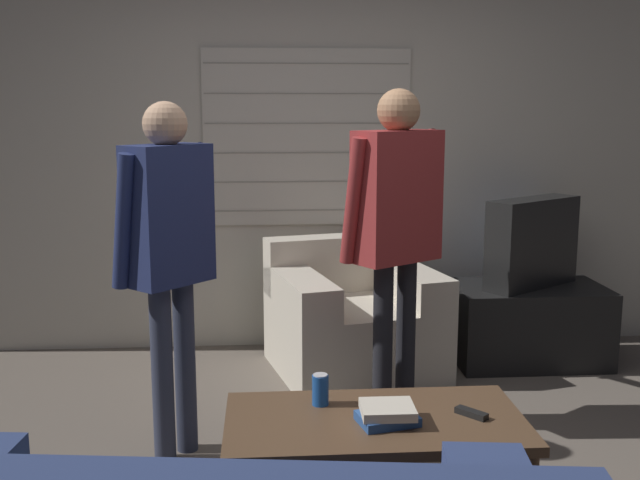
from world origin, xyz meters
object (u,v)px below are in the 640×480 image
object	(u,v)px
armchair_beige	(352,319)
spare_remote	(471,413)
book_stack	(387,414)
person_right_standing	(395,215)
tv	(532,243)
person_left_standing	(167,239)
coffee_table	(375,428)
soda_can	(320,390)

from	to	relation	value
armchair_beige	spare_remote	bearing A→B (deg)	84.11
book_stack	person_right_standing	bearing A→B (deg)	79.17
tv	person_right_standing	size ratio (longest dim) A/B	0.40
armchair_beige	tv	world-z (taller)	tv
person_left_standing	person_right_standing	size ratio (longest dim) A/B	0.96
armchair_beige	coffee_table	xyz separation A→B (m)	(-0.13, -1.80, 0.09)
person_right_standing	book_stack	world-z (taller)	person_right_standing
coffee_table	soda_can	bearing A→B (deg)	144.39
person_left_standing	soda_can	bearing A→B (deg)	-87.48
armchair_beige	spare_remote	xyz separation A→B (m)	(0.25, -1.81, 0.14)
coffee_table	spare_remote	bearing A→B (deg)	-1.97
armchair_beige	person_right_standing	bearing A→B (deg)	84.05
coffee_table	person_left_standing	size ratio (longest dim) A/B	0.69
person_right_standing	soda_can	xyz separation A→B (m)	(-0.43, -0.84, -0.58)
book_stack	soda_can	bearing A→B (deg)	140.74
person_left_standing	armchair_beige	bearing A→B (deg)	1.41
soda_can	spare_remote	bearing A→B (deg)	-15.26
coffee_table	spare_remote	world-z (taller)	spare_remote
armchair_beige	person_right_standing	xyz separation A→B (m)	(0.11, -0.82, 0.77)
coffee_table	tv	distance (m)	2.28
tv	book_stack	size ratio (longest dim) A/B	2.83
soda_can	person_left_standing	bearing A→B (deg)	139.58
person_left_standing	spare_remote	size ratio (longest dim) A/B	13.34
armchair_beige	person_left_standing	bearing A→B (deg)	34.88
tv	spare_remote	xyz separation A→B (m)	(-0.90, -1.87, -0.31)
person_left_standing	soda_can	xyz separation A→B (m)	(0.65, -0.56, -0.52)
coffee_table	person_left_standing	bearing A→B (deg)	140.65
armchair_beige	soda_can	xyz separation A→B (m)	(-0.32, -1.66, 0.19)
person_left_standing	person_right_standing	distance (m)	1.12
tv	soda_can	world-z (taller)	tv
coffee_table	person_left_standing	distance (m)	1.26
armchair_beige	person_left_standing	world-z (taller)	person_left_standing
armchair_beige	soda_can	size ratio (longest dim) A/B	8.92
coffee_table	spare_remote	xyz separation A→B (m)	(0.37, -0.01, 0.05)
armchair_beige	person_right_standing	world-z (taller)	person_right_standing
book_stack	tv	bearing A→B (deg)	57.26
tv	spare_remote	bearing A→B (deg)	30.20
armchair_beige	coffee_table	bearing A→B (deg)	72.42
tv	soda_can	bearing A→B (deg)	15.30
tv	soda_can	xyz separation A→B (m)	(-1.47, -1.72, -0.26)
tv	person_left_standing	size ratio (longest dim) A/B	0.42
person_right_standing	book_stack	distance (m)	1.21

